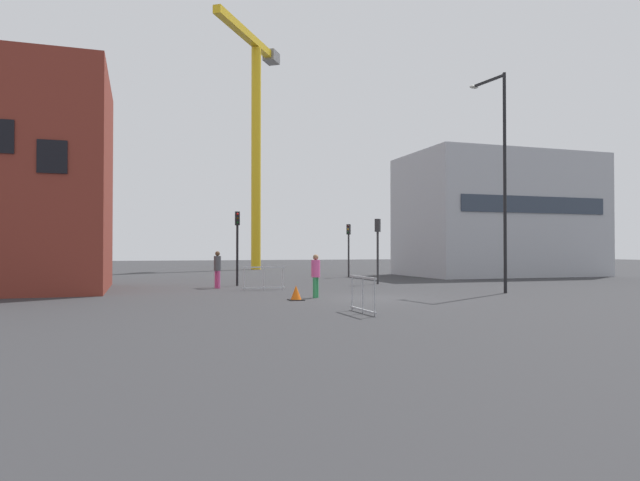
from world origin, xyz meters
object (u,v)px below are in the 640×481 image
object	(u,v)px
construction_crane	(256,120)
pedestrian_walking	(316,273)
traffic_cone_orange	(296,293)
traffic_light_island	(349,241)
pedestrian_waiting	(217,267)
traffic_light_corner	(378,240)
traffic_light_median	(237,236)
streetlamp_tall	(501,166)

from	to	relation	value
construction_crane	pedestrian_walking	size ratio (longest dim) A/B	13.11
traffic_cone_orange	traffic_light_island	bearing A→B (deg)	62.97
construction_crane	pedestrian_waiting	xyz separation A→B (m)	(-6.83, -24.93, -13.03)
pedestrian_waiting	traffic_cone_orange	distance (m)	7.58
traffic_light_corner	pedestrian_waiting	xyz separation A→B (m)	(-8.71, -0.76, -1.35)
traffic_light_corner	pedestrian_waiting	bearing A→B (deg)	-175.03
traffic_light_median	traffic_cone_orange	xyz separation A→B (m)	(0.68, -8.88, -2.32)
pedestrian_walking	pedestrian_waiting	world-z (taller)	pedestrian_waiting
streetlamp_tall	traffic_cone_orange	size ratio (longest dim) A/B	17.33
construction_crane	pedestrian_walking	bearing A→B (deg)	-97.11
construction_crane	traffic_light_corner	size ratio (longest dim) A/B	6.23
traffic_light_median	traffic_light_island	world-z (taller)	traffic_light_median
traffic_cone_orange	traffic_light_median	bearing A→B (deg)	94.40
traffic_light_corner	pedestrian_walking	xyz separation A→B (m)	(-5.80, -7.27, -1.42)
pedestrian_walking	traffic_cone_orange	bearing A→B (deg)	-142.09
traffic_light_corner	pedestrian_walking	bearing A→B (deg)	-128.61
streetlamp_tall	traffic_cone_orange	xyz separation A→B (m)	(-9.38, -0.72, -5.23)
construction_crane	pedestrian_walking	xyz separation A→B (m)	(-3.92, -31.44, -13.10)
traffic_light_median	traffic_cone_orange	world-z (taller)	traffic_light_median
traffic_light_island	traffic_cone_orange	distance (m)	17.92
construction_crane	traffic_light_median	distance (m)	26.61
traffic_light_median	traffic_light_island	size ratio (longest dim) A/B	1.06
pedestrian_walking	traffic_light_island	bearing A→B (deg)	64.83
pedestrian_walking	traffic_cone_orange	xyz separation A→B (m)	(-1.00, -0.78, -0.72)
traffic_light_corner	traffic_cone_orange	size ratio (longest dim) A/B	6.45
traffic_light_corner	traffic_light_island	world-z (taller)	traffic_light_island
traffic_light_median	traffic_light_island	bearing A→B (deg)	38.47
streetlamp_tall	traffic_light_corner	distance (m)	8.36
traffic_cone_orange	traffic_light_corner	bearing A→B (deg)	49.78
streetlamp_tall	traffic_light_median	world-z (taller)	streetlamp_tall
streetlamp_tall	pedestrian_walking	distance (m)	9.51
streetlamp_tall	traffic_light_median	distance (m)	13.27
streetlamp_tall	construction_crane	bearing A→B (deg)	98.05
traffic_light_median	traffic_light_corner	world-z (taller)	traffic_light_median
construction_crane	pedestrian_walking	distance (m)	34.28
traffic_light_corner	traffic_light_island	size ratio (longest dim) A/B	0.98
pedestrian_waiting	streetlamp_tall	bearing A→B (deg)	-30.22
streetlamp_tall	pedestrian_walking	bearing A→B (deg)	179.57
streetlamp_tall	pedestrian_waiting	xyz separation A→B (m)	(-11.28, 6.57, -4.44)
traffic_light_median	pedestrian_walking	size ratio (longest dim) A/B	2.28
construction_crane	streetlamp_tall	world-z (taller)	construction_crane
construction_crane	traffic_light_island	bearing A→B (deg)	-79.09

